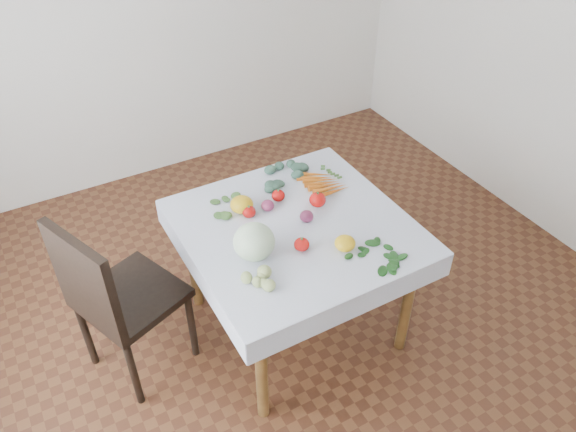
% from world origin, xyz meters
% --- Properties ---
extents(ground, '(4.00, 4.00, 0.00)m').
position_xyz_m(ground, '(0.00, 0.00, 0.00)').
color(ground, '#58331C').
extents(table, '(1.00, 1.00, 0.75)m').
position_xyz_m(table, '(0.00, 0.00, 0.65)').
color(table, brown).
rests_on(table, ground).
extents(tablecloth, '(1.12, 1.12, 0.01)m').
position_xyz_m(tablecloth, '(0.00, 0.00, 0.75)').
color(tablecloth, white).
rests_on(tablecloth, table).
extents(chair, '(0.60, 0.60, 1.02)m').
position_xyz_m(chair, '(-0.95, 0.16, 0.58)').
color(chair, black).
rests_on(chair, ground).
extents(cabbage, '(0.26, 0.26, 0.18)m').
position_xyz_m(cabbage, '(-0.29, -0.10, 0.85)').
color(cabbage, silver).
rests_on(cabbage, tablecloth).
extents(tomato_a, '(0.09, 0.09, 0.06)m').
position_xyz_m(tomato_a, '(-0.18, 0.18, 0.79)').
color(tomato_a, red).
rests_on(tomato_a, tablecloth).
extents(tomato_b, '(0.08, 0.08, 0.06)m').
position_xyz_m(tomato_b, '(0.02, 0.24, 0.79)').
color(tomato_b, red).
rests_on(tomato_b, tablecloth).
extents(tomato_c, '(0.10, 0.10, 0.08)m').
position_xyz_m(tomato_c, '(0.18, 0.09, 0.80)').
color(tomato_c, red).
rests_on(tomato_c, tablecloth).
extents(tomato_d, '(0.10, 0.10, 0.07)m').
position_xyz_m(tomato_d, '(-0.07, -0.17, 0.79)').
color(tomato_d, red).
rests_on(tomato_d, tablecloth).
extents(heirloom_back, '(0.13, 0.13, 0.09)m').
position_xyz_m(heirloom_back, '(-0.19, 0.25, 0.80)').
color(heirloom_back, yellow).
rests_on(heirloom_back, tablecloth).
extents(heirloom_front, '(0.13, 0.13, 0.07)m').
position_xyz_m(heirloom_front, '(0.12, -0.27, 0.79)').
color(heirloom_front, yellow).
rests_on(heirloom_front, tablecloth).
extents(onion_a, '(0.09, 0.09, 0.06)m').
position_xyz_m(onion_a, '(-0.07, 0.19, 0.79)').
color(onion_a, '#58193D').
rests_on(onion_a, tablecloth).
extents(onion_b, '(0.07, 0.07, 0.06)m').
position_xyz_m(onion_b, '(0.07, 0.01, 0.79)').
color(onion_b, '#58193D').
rests_on(onion_b, tablecloth).
extents(tomatillo_cluster, '(0.15, 0.11, 0.05)m').
position_xyz_m(tomatillo_cluster, '(-0.35, -0.30, 0.78)').
color(tomatillo_cluster, '#96AF65').
rests_on(tomatillo_cluster, tablecloth).
extents(carrot_bunch, '(0.21, 0.28, 0.03)m').
position_xyz_m(carrot_bunch, '(0.31, 0.24, 0.77)').
color(carrot_bunch, '#CB6C16').
rests_on(carrot_bunch, tablecloth).
extents(kale_bunch, '(0.27, 0.25, 0.04)m').
position_xyz_m(kale_bunch, '(0.15, 0.45, 0.78)').
color(kale_bunch, '#3E654F').
rests_on(kale_bunch, tablecloth).
extents(basil_bunch, '(0.25, 0.22, 0.01)m').
position_xyz_m(basil_bunch, '(0.21, -0.41, 0.76)').
color(basil_bunch, '#184D1B').
rests_on(basil_bunch, tablecloth).
extents(dill_bunch, '(0.19, 0.18, 0.02)m').
position_xyz_m(dill_bunch, '(-0.24, 0.31, 0.77)').
color(dill_bunch, '#497D39').
rests_on(dill_bunch, tablecloth).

